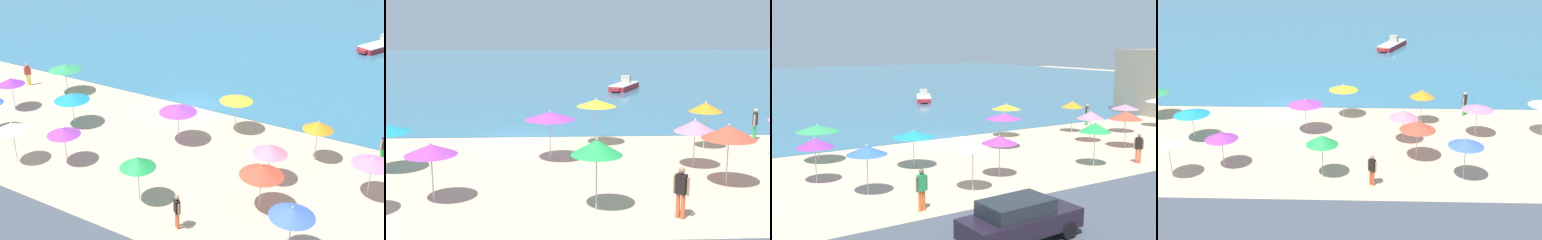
# 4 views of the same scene
# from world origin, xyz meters

# --- Properties ---
(ground_plane) EXTENTS (160.00, 160.00, 0.00)m
(ground_plane) POSITION_xyz_m (0.00, 0.00, 0.00)
(ground_plane) COLOR #CEAE8D
(sea) EXTENTS (150.00, 110.00, 0.05)m
(sea) POSITION_xyz_m (0.00, 55.00, 0.03)
(sea) COLOR teal
(sea) RESTS_ON ground_plane
(beach_umbrella_0) EXTENTS (1.78, 1.78, 2.58)m
(beach_umbrella_0) POSITION_xyz_m (3.56, -11.40, 2.24)
(beach_umbrella_0) COLOR #B2B2B7
(beach_umbrella_0) RESTS_ON ground_plane
(beach_umbrella_1) EXTENTS (2.05, 2.05, 2.27)m
(beach_umbrella_1) POSITION_xyz_m (13.28, -5.22, 2.03)
(beach_umbrella_1) COLOR #B2B2B7
(beach_umbrella_1) RESTS_ON ground_plane
(beach_umbrella_2) EXTENTS (1.71, 1.71, 2.51)m
(beach_umbrella_2) POSITION_xyz_m (9.87, -3.02, 2.20)
(beach_umbrella_2) COLOR #B2B2B7
(beach_umbrella_2) RESTS_ON ground_plane
(beach_umbrella_3) EXTENTS (1.88, 1.88, 2.25)m
(beach_umbrella_3) POSITION_xyz_m (8.37, -6.41, 1.91)
(beach_umbrella_3) COLOR #B2B2B7
(beach_umbrella_3) RESTS_ON ground_plane
(beach_umbrella_4) EXTENTS (2.13, 2.13, 2.53)m
(beach_umbrella_4) POSITION_xyz_m (8.97, -8.98, 2.19)
(beach_umbrella_4) COLOR #B2B2B7
(beach_umbrella_4) RESTS_ON ground_plane
(beach_umbrella_5) EXTENTS (1.78, 1.78, 2.52)m
(beach_umbrella_5) POSITION_xyz_m (-4.78, -11.74, 2.22)
(beach_umbrella_5) COLOR #B2B2B7
(beach_umbrella_5) RESTS_ON ground_plane
(beach_umbrella_6) EXTENTS (2.32, 2.32, 2.41)m
(beach_umbrella_6) POSITION_xyz_m (1.88, -4.98, 2.16)
(beach_umbrella_6) COLOR #B2B2B7
(beach_umbrella_6) RESTS_ON ground_plane
(beach_umbrella_7) EXTENTS (1.88, 1.88, 2.23)m
(beach_umbrella_7) POSITION_xyz_m (-2.27, -10.36, 1.96)
(beach_umbrella_7) COLOR #B2B2B7
(beach_umbrella_7) RESTS_ON ground_plane
(beach_umbrella_10) EXTENTS (2.10, 2.10, 2.53)m
(beach_umbrella_10) POSITION_xyz_m (4.31, -1.95, 2.28)
(beach_umbrella_10) COLOR #B2B2B7
(beach_umbrella_10) RESTS_ON ground_plane
(beach_umbrella_11) EXTENTS (1.94, 1.94, 2.52)m
(beach_umbrella_11) POSITION_xyz_m (11.33, -11.44, 2.22)
(beach_umbrella_11) COLOR #B2B2B7
(beach_umbrella_11) RESTS_ON ground_plane
(beach_umbrella_13) EXTENTS (2.31, 2.31, 2.18)m
(beach_umbrella_13) POSITION_xyz_m (-5.32, -6.43, 1.93)
(beach_umbrella_13) COLOR #B2B2B7
(beach_umbrella_13) RESTS_ON ground_plane
(bather_0) EXTENTS (0.46, 0.40, 1.76)m
(bather_0) POSITION_xyz_m (6.28, -12.24, 0.99)
(bather_0) COLOR #E65731
(bather_0) RESTS_ON ground_plane
(bather_4) EXTENTS (0.38, 0.49, 1.82)m
(bather_4) POSITION_xyz_m (13.25, -1.32, 1.02)
(bather_4) COLOR green
(bather_4) RESTS_ON ground_plane
(skiff_nearshore) EXTENTS (3.78, 5.80, 1.36)m
(skiff_nearshore) POSITION_xyz_m (9.03, 21.11, 0.40)
(skiff_nearshore) COLOR #B32930
(skiff_nearshore) RESTS_ON sea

